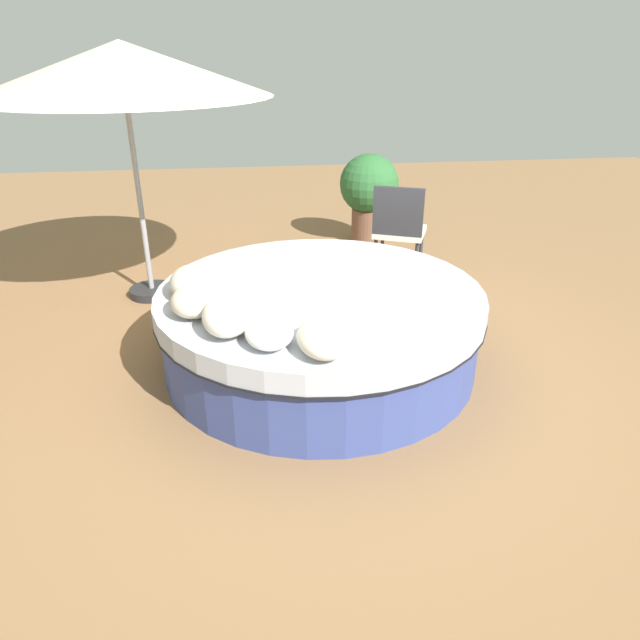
% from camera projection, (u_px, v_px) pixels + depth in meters
% --- Properties ---
extents(ground_plane, '(16.00, 16.00, 0.00)m').
position_uv_depth(ground_plane, '(320.00, 363.00, 4.66)').
color(ground_plane, olive).
extents(round_bed, '(2.48, 2.48, 0.63)m').
position_uv_depth(round_bed, '(320.00, 326.00, 4.52)').
color(round_bed, '#38478C').
rests_on(round_bed, ground_plane).
extents(throw_pillow_0, '(0.50, 0.31, 0.20)m').
position_uv_depth(throw_pillow_0, '(191.00, 281.00, 4.27)').
color(throw_pillow_0, beige).
rests_on(throw_pillow_0, round_bed).
extents(throw_pillow_1, '(0.41, 0.33, 0.19)m').
position_uv_depth(throw_pillow_1, '(195.00, 301.00, 3.96)').
color(throw_pillow_1, beige).
rests_on(throw_pillow_1, round_bed).
extents(throw_pillow_2, '(0.53, 0.33, 0.21)m').
position_uv_depth(throw_pillow_2, '(227.00, 315.00, 3.74)').
color(throw_pillow_2, silver).
rests_on(throw_pillow_2, round_bed).
extents(throw_pillow_3, '(0.43, 0.30, 0.15)m').
position_uv_depth(throw_pillow_3, '(269.00, 332.00, 3.59)').
color(throw_pillow_3, white).
rests_on(throw_pillow_3, round_bed).
extents(throw_pillow_4, '(0.48, 0.32, 0.17)m').
position_uv_depth(throw_pillow_4, '(323.00, 338.00, 3.50)').
color(throw_pillow_4, beige).
rests_on(throw_pillow_4, round_bed).
extents(patio_chair, '(0.66, 0.68, 0.98)m').
position_uv_depth(patio_chair, '(399.00, 225.00, 6.17)').
color(patio_chair, '#333338').
rests_on(patio_chair, ground_plane).
extents(patio_umbrella, '(2.58, 2.58, 2.33)m').
position_uv_depth(patio_umbrella, '(122.00, 70.00, 4.98)').
color(patio_umbrella, '#262628').
rests_on(patio_umbrella, ground_plane).
extents(planter, '(0.72, 0.72, 1.09)m').
position_uv_depth(planter, '(369.00, 191.00, 7.16)').
color(planter, brown).
rests_on(planter, ground_plane).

